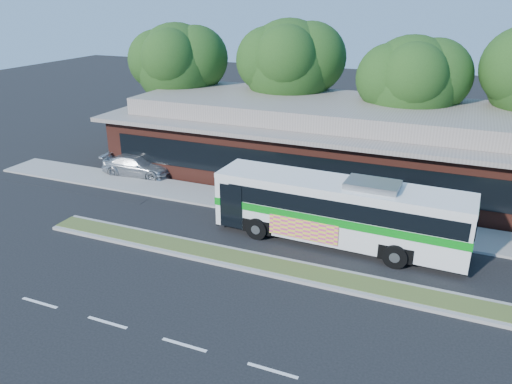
# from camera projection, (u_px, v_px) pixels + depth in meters

# --- Properties ---
(ground) EXTENTS (120.00, 120.00, 0.00)m
(ground) POSITION_uv_depth(u_px,v_px,m) (319.00, 286.00, 19.02)
(ground) COLOR black
(ground) RESTS_ON ground
(median_strip) EXTENTS (26.00, 1.10, 0.15)m
(median_strip) POSITION_uv_depth(u_px,v_px,m) (324.00, 277.00, 19.51)
(median_strip) COLOR #3F4A1F
(median_strip) RESTS_ON ground
(sidewalk) EXTENTS (44.00, 2.60, 0.12)m
(sidewalk) POSITION_uv_depth(u_px,v_px,m) (356.00, 220.00, 24.49)
(sidewalk) COLOR gray
(sidewalk) RESTS_ON ground
(parking_lot) EXTENTS (14.00, 12.00, 0.01)m
(parking_lot) POSITION_uv_depth(u_px,v_px,m) (106.00, 157.00, 34.07)
(parking_lot) COLOR black
(parking_lot) RESTS_ON ground
(plaza_building) EXTENTS (33.20, 11.20, 4.45)m
(plaza_building) POSITION_uv_depth(u_px,v_px,m) (382.00, 145.00, 29.37)
(plaza_building) COLOR #53231A
(plaza_building) RESTS_ON ground
(tree_bg_a) EXTENTS (6.47, 5.80, 8.63)m
(tree_bg_a) POSITION_uv_depth(u_px,v_px,m) (183.00, 63.00, 35.09)
(tree_bg_a) COLOR black
(tree_bg_a) RESTS_ON ground
(tree_bg_b) EXTENTS (6.69, 6.00, 9.00)m
(tree_bg_b) POSITION_uv_depth(u_px,v_px,m) (296.00, 63.00, 32.96)
(tree_bg_b) COLOR black
(tree_bg_b) RESTS_ON ground
(tree_bg_c) EXTENTS (6.24, 5.60, 8.26)m
(tree_bg_c) POSITION_uv_depth(u_px,v_px,m) (418.00, 81.00, 29.43)
(tree_bg_c) COLOR black
(tree_bg_c) RESTS_ON ground
(transit_bus) EXTENTS (11.17, 2.87, 3.11)m
(transit_bus) POSITION_uv_depth(u_px,v_px,m) (340.00, 207.00, 21.73)
(transit_bus) COLOR silver
(transit_bus) RESTS_ON ground
(sedan) EXTENTS (4.49, 2.10, 1.27)m
(sedan) POSITION_uv_depth(u_px,v_px,m) (137.00, 166.00, 30.44)
(sedan) COLOR #B4B8BC
(sedan) RESTS_ON ground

